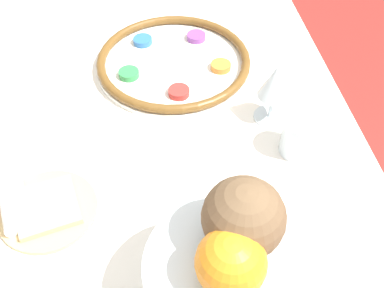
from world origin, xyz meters
The scene contains 9 objects.
dining_table centered at (0.00, 0.00, 0.36)m, with size 1.32×0.84×0.72m.
seder_plate centered at (-0.27, 0.07, 0.73)m, with size 0.35×0.35×0.03m.
wine_glass centered at (-0.08, 0.24, 0.81)m, with size 0.07×0.07×0.13m.
fruit_stand centered at (0.29, 0.08, 0.81)m, with size 0.22×0.22×0.12m.
orange_fruit centered at (0.31, 0.08, 0.88)m, with size 0.09×0.09×0.09m.
coconut centered at (0.26, 0.10, 0.89)m, with size 0.11×0.11×0.11m.
bread_plate centered at (0.10, -0.19, 0.73)m, with size 0.17×0.17×0.02m.
napkin_roll centered at (0.06, -0.25, 0.74)m, with size 0.18×0.09×0.04m.
cup_near centered at (0.01, 0.27, 0.76)m, with size 0.07×0.07×0.08m.
Camera 1 is at (0.56, 0.00, 1.37)m, focal length 42.00 mm.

